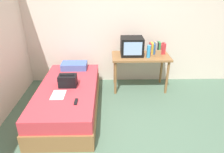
{
  "coord_description": "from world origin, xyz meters",
  "views": [
    {
      "loc": [
        -0.21,
        -2.3,
        2.13
      ],
      "look_at": [
        -0.14,
        1.0,
        0.54
      ],
      "focal_mm": 32.45,
      "sensor_mm": 36.0,
      "label": 1
    }
  ],
  "objects_px": {
    "tv": "(132,46)",
    "magazine": "(58,95)",
    "pillow": "(74,66)",
    "remote_dark": "(76,102)",
    "book_row": "(157,48)",
    "picture_frame": "(158,54)",
    "handbag": "(68,81)",
    "desk": "(140,60)",
    "water_bottle": "(149,51)",
    "bed": "(69,99)"
  },
  "relations": [
    {
      "from": "bed",
      "to": "handbag",
      "type": "bearing_deg",
      "value": 56.1
    },
    {
      "from": "tv",
      "to": "remote_dark",
      "type": "relative_size",
      "value": 2.82
    },
    {
      "from": "tv",
      "to": "magazine",
      "type": "height_order",
      "value": "tv"
    },
    {
      "from": "water_bottle",
      "to": "desk",
      "type": "bearing_deg",
      "value": 137.14
    },
    {
      "from": "handbag",
      "to": "magazine",
      "type": "distance_m",
      "value": 0.33
    },
    {
      "from": "magazine",
      "to": "handbag",
      "type": "bearing_deg",
      "value": 71.03
    },
    {
      "from": "water_bottle",
      "to": "handbag",
      "type": "height_order",
      "value": "water_bottle"
    },
    {
      "from": "desk",
      "to": "remote_dark",
      "type": "xyz_separation_m",
      "value": [
        -1.15,
        -1.31,
        -0.15
      ]
    },
    {
      "from": "picture_frame",
      "to": "handbag",
      "type": "bearing_deg",
      "value": -157.77
    },
    {
      "from": "tv",
      "to": "handbag",
      "type": "xyz_separation_m",
      "value": [
        -1.17,
        -0.83,
        -0.34
      ]
    },
    {
      "from": "book_row",
      "to": "handbag",
      "type": "distance_m",
      "value": 1.95
    },
    {
      "from": "book_row",
      "to": "bed",
      "type": "bearing_deg",
      "value": -151.58
    },
    {
      "from": "desk",
      "to": "picture_frame",
      "type": "bearing_deg",
      "value": -19.05
    },
    {
      "from": "book_row",
      "to": "pillow",
      "type": "height_order",
      "value": "book_row"
    },
    {
      "from": "pillow",
      "to": "magazine",
      "type": "distance_m",
      "value": 1.05
    },
    {
      "from": "picture_frame",
      "to": "handbag",
      "type": "height_order",
      "value": "picture_frame"
    },
    {
      "from": "picture_frame",
      "to": "desk",
      "type": "bearing_deg",
      "value": 160.95
    },
    {
      "from": "remote_dark",
      "to": "book_row",
      "type": "bearing_deg",
      "value": 43.61
    },
    {
      "from": "desk",
      "to": "bed",
      "type": "bearing_deg",
      "value": -149.21
    },
    {
      "from": "book_row",
      "to": "picture_frame",
      "type": "distance_m",
      "value": 0.23
    },
    {
      "from": "pillow",
      "to": "handbag",
      "type": "xyz_separation_m",
      "value": [
        0.0,
        -0.74,
        0.04
      ]
    },
    {
      "from": "handbag",
      "to": "remote_dark",
      "type": "xyz_separation_m",
      "value": [
        0.2,
        -0.52,
        -0.09
      ]
    },
    {
      "from": "bed",
      "to": "water_bottle",
      "type": "distance_m",
      "value": 1.76
    },
    {
      "from": "water_bottle",
      "to": "magazine",
      "type": "relative_size",
      "value": 0.85
    },
    {
      "from": "book_row",
      "to": "magazine",
      "type": "bearing_deg",
      "value": -146.14
    },
    {
      "from": "magazine",
      "to": "remote_dark",
      "type": "distance_m",
      "value": 0.38
    },
    {
      "from": "bed",
      "to": "magazine",
      "type": "height_order",
      "value": "magazine"
    },
    {
      "from": "desk",
      "to": "book_row",
      "type": "bearing_deg",
      "value": 18.07
    },
    {
      "from": "tv",
      "to": "magazine",
      "type": "distance_m",
      "value": 1.76
    },
    {
      "from": "bed",
      "to": "picture_frame",
      "type": "height_order",
      "value": "picture_frame"
    },
    {
      "from": "water_bottle",
      "to": "remote_dark",
      "type": "distance_m",
      "value": 1.79
    },
    {
      "from": "handbag",
      "to": "remote_dark",
      "type": "bearing_deg",
      "value": -68.5
    },
    {
      "from": "water_bottle",
      "to": "pillow",
      "type": "relative_size",
      "value": 0.49
    },
    {
      "from": "handbag",
      "to": "magazine",
      "type": "bearing_deg",
      "value": -108.97
    },
    {
      "from": "remote_dark",
      "to": "bed",
      "type": "bearing_deg",
      "value": 113.49
    },
    {
      "from": "book_row",
      "to": "picture_frame",
      "type": "relative_size",
      "value": 2.24
    },
    {
      "from": "water_bottle",
      "to": "book_row",
      "type": "height_order",
      "value": "water_bottle"
    },
    {
      "from": "handbag",
      "to": "magazine",
      "type": "relative_size",
      "value": 1.03
    },
    {
      "from": "handbag",
      "to": "picture_frame",
      "type": "bearing_deg",
      "value": 22.23
    },
    {
      "from": "book_row",
      "to": "magazine",
      "type": "distance_m",
      "value": 2.2
    },
    {
      "from": "pillow",
      "to": "remote_dark",
      "type": "height_order",
      "value": "pillow"
    },
    {
      "from": "bed",
      "to": "desk",
      "type": "bearing_deg",
      "value": 30.79
    },
    {
      "from": "tv",
      "to": "remote_dark",
      "type": "distance_m",
      "value": 1.71
    },
    {
      "from": "desk",
      "to": "picture_frame",
      "type": "height_order",
      "value": "picture_frame"
    },
    {
      "from": "bed",
      "to": "picture_frame",
      "type": "xyz_separation_m",
      "value": [
        1.69,
        0.7,
        0.57
      ]
    },
    {
      "from": "bed",
      "to": "book_row",
      "type": "height_order",
      "value": "book_row"
    },
    {
      "from": "desk",
      "to": "handbag",
      "type": "height_order",
      "value": "desk"
    },
    {
      "from": "tv",
      "to": "picture_frame",
      "type": "height_order",
      "value": "tv"
    },
    {
      "from": "bed",
      "to": "magazine",
      "type": "relative_size",
      "value": 6.9
    },
    {
      "from": "tv",
      "to": "magazine",
      "type": "xyz_separation_m",
      "value": [
        -1.27,
        -1.13,
        -0.43
      ]
    }
  ]
}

